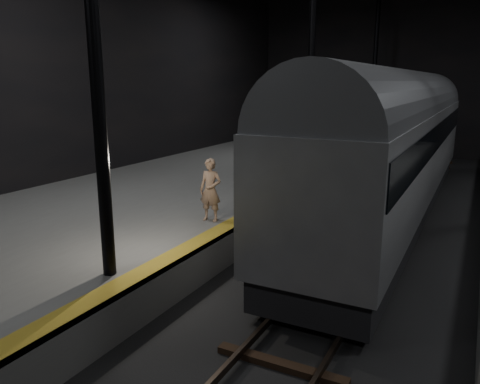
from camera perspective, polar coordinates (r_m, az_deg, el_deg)
The scene contains 6 objects.
ground at distance 12.04m, azimuth 12.46°, elevation -10.70°, with size 44.00×44.00×0.00m, color black.
platform_left at distance 15.40m, azimuth -15.47°, elevation -3.54°, with size 9.00×43.80×1.00m, color #555553.
tactile_strip at distance 12.82m, azimuth -1.48°, elevation -4.08°, with size 0.50×43.80×0.01m, color #895D19.
track at distance 12.01m, azimuth 12.48°, elevation -10.40°, with size 2.40×43.00×0.24m.
train at distance 17.49m, azimuth 18.59°, elevation 6.14°, with size 2.88×19.19×5.13m.
woman at distance 13.07m, azimuth -3.62°, elevation 0.24°, with size 0.65×0.42×1.77m, color tan.
Camera 1 is at (2.69, -10.69, 4.83)m, focal length 35.00 mm.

